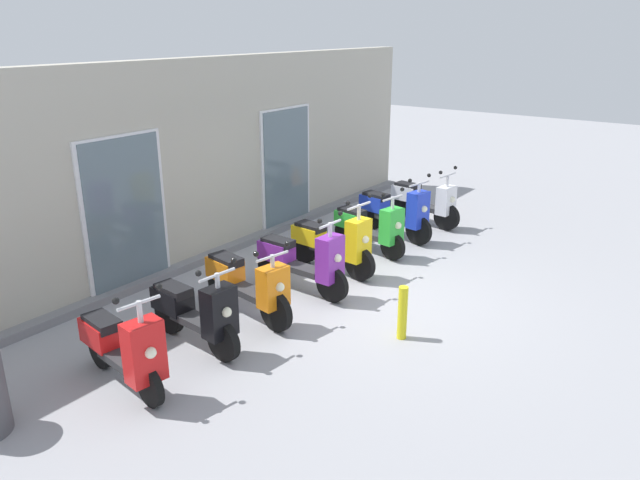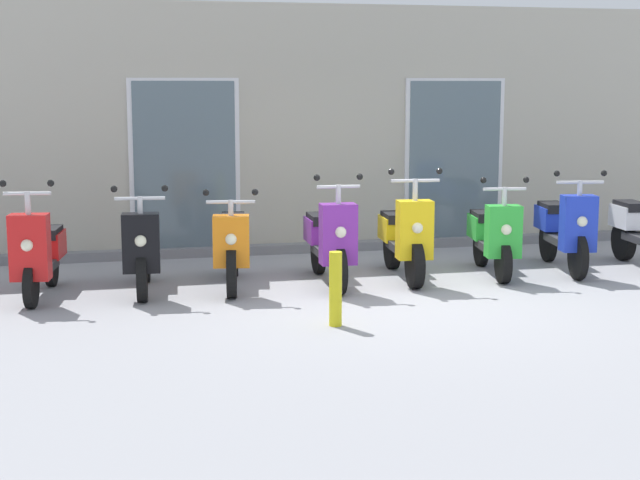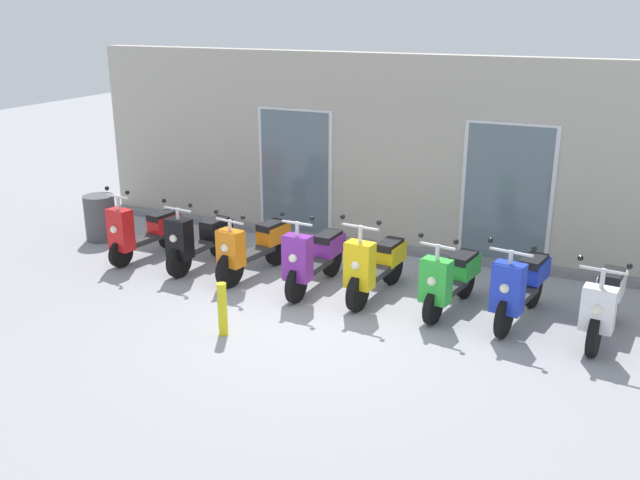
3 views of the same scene
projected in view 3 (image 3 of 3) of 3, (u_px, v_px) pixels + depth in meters
ground_plane at (316, 319)px, 9.39m from camera, size 40.00×40.00×0.00m
storefront_facade at (398, 157)px, 11.69m from camera, size 11.68×0.50×3.26m
scooter_red at (143, 230)px, 11.50m from camera, size 0.59×1.51×1.29m
scooter_black at (199, 239)px, 11.11m from camera, size 0.58×1.54×1.21m
scooter_orange at (254, 246)px, 10.76m from camera, size 0.64×1.69×1.15m
scooter_purple at (314, 257)px, 10.23m from camera, size 0.53×1.67×1.29m
scooter_yellow at (375, 265)px, 9.96m from camera, size 0.60×1.68×1.32m
scooter_green at (450, 279)px, 9.51m from camera, size 0.62×1.52×1.20m
scooter_blue at (521, 285)px, 9.14m from camera, size 0.66×1.67×1.26m
scooter_white at (604, 303)px, 8.69m from camera, size 0.60×1.57×1.21m
curb_bollard at (222, 309)px, 8.83m from camera, size 0.12×0.12×0.70m
trash_bin at (100, 218)px, 12.46m from camera, size 0.54×0.54×0.81m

